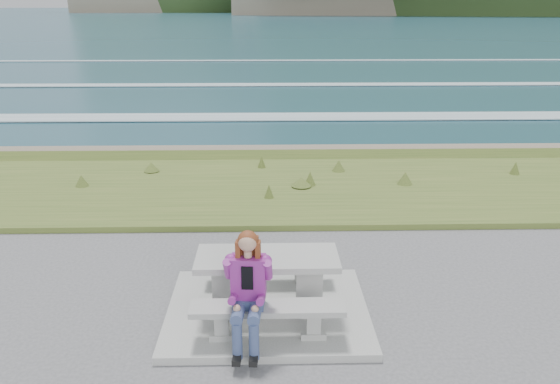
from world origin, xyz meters
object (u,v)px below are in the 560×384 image
at_px(bench_seaward, 267,260).
at_px(seated_woman, 248,307).
at_px(bench_landward, 268,313).
at_px(picnic_table, 267,267).

height_order(bench_seaward, seated_woman, seated_woman).
bearing_deg(bench_seaward, bench_landward, -90.00).
bearing_deg(seated_woman, picnic_table, 79.42).
relative_size(picnic_table, bench_seaward, 1.00).
relative_size(picnic_table, seated_woman, 1.31).
bearing_deg(seated_woman, bench_landward, 34.74).
distance_m(picnic_table, seated_woman, 0.86).
height_order(bench_landward, bench_seaward, same).
bearing_deg(bench_landward, bench_seaward, 90.00).
bearing_deg(bench_seaward, seated_woman, -98.37).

